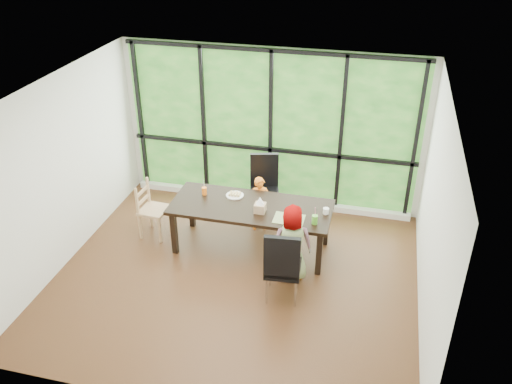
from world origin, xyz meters
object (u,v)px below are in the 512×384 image
(dining_table, at_px, (251,227))
(green_cup, at_px, (315,220))
(tissue_box, at_px, (260,208))
(white_mug, at_px, (326,211))
(chair_end_beech, at_px, (154,210))
(orange_cup, at_px, (204,191))
(child_older, at_px, (291,243))
(plate_far, at_px, (235,195))
(chair_interior_leather, at_px, (283,263))
(chair_window_leather, at_px, (265,189))
(plate_near, at_px, (293,219))
(child_toddler, at_px, (260,204))

(dining_table, xyz_separation_m, green_cup, (0.97, -0.25, 0.44))
(green_cup, bearing_deg, tissue_box, 171.54)
(green_cup, xyz_separation_m, white_mug, (0.12, 0.30, -0.02))
(chair_end_beech, xyz_separation_m, orange_cup, (0.79, 0.16, 0.36))
(child_older, height_order, plate_far, child_older)
(dining_table, xyz_separation_m, tissue_box, (0.17, -0.13, 0.44))
(dining_table, relative_size, orange_cup, 20.13)
(chair_interior_leather, height_order, green_cup, chair_interior_leather)
(plate_far, relative_size, white_mug, 3.08)
(plate_far, bearing_deg, chair_window_leather, 65.95)
(plate_near, distance_m, orange_cup, 1.49)
(plate_far, relative_size, orange_cup, 2.28)
(child_toddler, distance_m, tissue_box, 0.81)
(chair_end_beech, distance_m, plate_near, 2.25)
(chair_interior_leather, relative_size, green_cup, 8.26)
(child_older, distance_m, white_mug, 0.74)
(chair_interior_leather, distance_m, plate_far, 1.57)
(child_older, height_order, plate_near, child_older)
(dining_table, relative_size, chair_interior_leather, 2.18)
(chair_window_leather, height_order, child_older, child_older)
(child_toddler, height_order, plate_far, child_toddler)
(orange_cup, bearing_deg, dining_table, -11.70)
(orange_cup, bearing_deg, child_toddler, 28.48)
(child_toddler, bearing_deg, chair_interior_leather, -87.65)
(green_cup, bearing_deg, plate_near, 174.29)
(child_older, bearing_deg, orange_cup, -41.34)
(chair_window_leather, height_order, chair_end_beech, chair_window_leather)
(green_cup, bearing_deg, child_older, -134.09)
(chair_interior_leather, bearing_deg, child_toddler, -71.79)
(dining_table, xyz_separation_m, child_older, (0.70, -0.54, 0.20))
(chair_interior_leather, height_order, white_mug, chair_interior_leather)
(chair_window_leather, relative_size, white_mug, 12.47)
(plate_near, xyz_separation_m, white_mug, (0.42, 0.27, 0.04))
(chair_window_leather, distance_m, chair_interior_leather, 2.00)
(child_older, bearing_deg, chair_window_leather, -79.98)
(plate_near, height_order, orange_cup, orange_cup)
(dining_table, bearing_deg, green_cup, -14.60)
(orange_cup, bearing_deg, tissue_box, -17.36)
(plate_near, bearing_deg, white_mug, 32.45)
(child_toddler, height_order, plate_near, child_toddler)
(child_older, bearing_deg, plate_near, -100.23)
(child_toddler, distance_m, plate_near, 1.08)
(plate_far, distance_m, tissue_box, 0.60)
(chair_interior_leather, height_order, plate_near, chair_interior_leather)
(chair_interior_leather, distance_m, child_older, 0.44)
(plate_near, bearing_deg, green_cup, -5.71)
(child_toddler, height_order, white_mug, child_toddler)
(child_older, xyz_separation_m, white_mug, (0.39, 0.59, 0.22))
(chair_interior_leather, relative_size, child_toddler, 1.19)
(chair_window_leather, relative_size, plate_near, 4.15)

